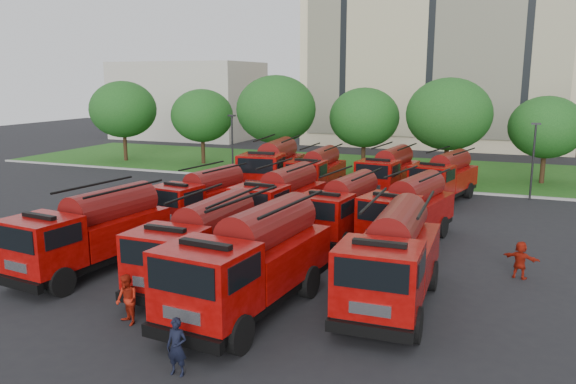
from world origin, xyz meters
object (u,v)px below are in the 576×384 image
(fire_truck_6, at_px, (343,207))
(firefighter_3, at_px, (350,320))
(fire_truck_11, at_px, (444,177))
(firefighter_1, at_px, (128,324))
(fire_truck_7, at_px, (408,210))
(fire_truck_9, at_px, (317,172))
(fire_truck_1, at_px, (202,243))
(firefighter_0, at_px, (178,374))
(fire_truck_0, at_px, (92,232))
(fire_truck_10, at_px, (389,172))
(firefighter_2, at_px, (408,328))
(fire_truck_3, at_px, (392,258))
(fire_truck_2, at_px, (251,261))
(firefighter_4, at_px, (259,234))
(fire_truck_4, at_px, (203,197))
(fire_truck_8, at_px, (273,167))
(firefighter_5, at_px, (519,278))
(fire_truck_5, at_px, (281,199))

(fire_truck_6, relative_size, firefighter_3, 4.49)
(fire_truck_11, height_order, firefighter_1, fire_truck_11)
(fire_truck_7, xyz_separation_m, fire_truck_9, (-7.86, 9.52, -0.05))
(fire_truck_11, height_order, firefighter_3, fire_truck_11)
(fire_truck_1, xyz_separation_m, firefighter_0, (2.87, -6.40, -1.64))
(fire_truck_0, bearing_deg, fire_truck_10, 73.64)
(fire_truck_0, height_order, firefighter_2, fire_truck_0)
(fire_truck_3, height_order, fire_truck_10, fire_truck_3)
(firefighter_1, relative_size, firefighter_3, 1.07)
(fire_truck_2, height_order, firefighter_4, fire_truck_2)
(fire_truck_3, height_order, fire_truck_4, fire_truck_3)
(fire_truck_2, bearing_deg, firefighter_0, -85.10)
(firefighter_3, xyz_separation_m, firefighter_4, (-7.20, 8.59, 0.00))
(fire_truck_1, xyz_separation_m, firefighter_2, (8.27, -1.19, -1.64))
(fire_truck_11, bearing_deg, fire_truck_1, -96.84)
(fire_truck_10, bearing_deg, fire_truck_2, -84.80)
(fire_truck_11, height_order, firefighter_2, fire_truck_11)
(fire_truck_8, bearing_deg, firefighter_0, -79.22)
(fire_truck_7, distance_m, fire_truck_10, 11.15)
(fire_truck_6, distance_m, firefighter_5, 8.98)
(fire_truck_0, xyz_separation_m, fire_truck_1, (5.01, 0.35, -0.03))
(fire_truck_8, distance_m, firefighter_1, 22.19)
(fire_truck_8, xyz_separation_m, fire_truck_9, (3.07, 0.55, -0.25))
(firefighter_1, bearing_deg, fire_truck_7, 89.18)
(firefighter_0, bearing_deg, fire_truck_8, 104.39)
(fire_truck_1, xyz_separation_m, firefighter_4, (-0.86, 7.32, -1.64))
(fire_truck_4, distance_m, firefighter_5, 16.57)
(fire_truck_0, distance_m, fire_truck_10, 21.41)
(firefighter_1, bearing_deg, firefighter_2, 47.10)
(firefighter_0, height_order, firefighter_3, firefighter_0)
(fire_truck_4, relative_size, fire_truck_8, 0.83)
(fire_truck_9, relative_size, firefighter_1, 4.08)
(fire_truck_1, relative_size, fire_truck_11, 0.99)
(fire_truck_1, bearing_deg, fire_truck_8, 104.85)
(fire_truck_10, xyz_separation_m, firefighter_2, (4.76, -20.48, -1.64))
(fire_truck_11, height_order, firefighter_0, fire_truck_11)
(fire_truck_10, xyz_separation_m, firefighter_5, (8.16, -14.17, -1.64))
(fire_truck_0, distance_m, fire_truck_5, 10.22)
(fire_truck_0, xyz_separation_m, firefighter_3, (11.35, -0.92, -1.67))
(fire_truck_7, height_order, firefighter_2, fire_truck_7)
(fire_truck_10, relative_size, firefighter_5, 4.78)
(firefighter_0, xyz_separation_m, firefighter_2, (5.40, 5.20, 0.00))
(fire_truck_7, height_order, fire_truck_11, fire_truck_7)
(fire_truck_1, bearing_deg, firefighter_5, 24.65)
(fire_truck_3, relative_size, fire_truck_4, 1.11)
(fire_truck_0, xyz_separation_m, firefighter_4, (4.15, 7.67, -1.67))
(fire_truck_11, xyz_separation_m, firefighter_0, (-4.33, -25.43, -1.59))
(fire_truck_5, distance_m, fire_truck_9, 9.51)
(fire_truck_0, xyz_separation_m, firefighter_5, (16.68, 5.47, -1.67))
(firefighter_4, bearing_deg, fire_truck_1, 120.12)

